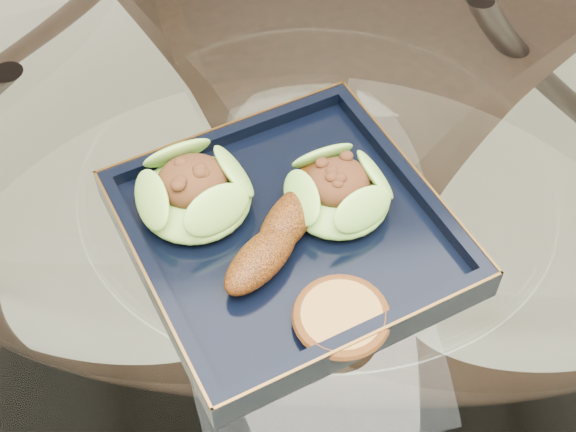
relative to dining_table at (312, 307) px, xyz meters
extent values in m
cylinder|color=white|center=(0.00, 0.00, 0.16)|extent=(1.10, 1.10, 0.01)
torus|color=black|center=(0.00, 0.00, 0.16)|extent=(1.13, 1.13, 0.02)
cylinder|color=black|center=(0.28, 0.28, -0.22)|extent=(0.04, 0.04, 0.75)
cylinder|color=black|center=(-0.28, 0.28, -0.22)|extent=(0.04, 0.04, 0.75)
cube|color=#321910|center=(0.16, 0.44, -0.10)|extent=(0.59, 0.59, 0.04)
cylinder|color=#321910|center=(0.07, 0.19, -0.36)|extent=(0.03, 0.03, 0.48)
cylinder|color=#321910|center=(0.42, 0.35, -0.36)|extent=(0.03, 0.03, 0.48)
cylinder|color=#321910|center=(-0.09, 0.54, -0.36)|extent=(0.03, 0.03, 0.48)
cylinder|color=#321910|center=(0.26, 0.70, -0.36)|extent=(0.03, 0.03, 0.48)
cube|color=black|center=(-0.03, -0.03, 0.17)|extent=(0.33, 0.33, 0.02)
ellipsoid|color=#579A2C|center=(-0.11, 0.02, 0.20)|extent=(0.12, 0.12, 0.04)
ellipsoid|color=#569B2D|center=(0.02, -0.01, 0.20)|extent=(0.11, 0.11, 0.03)
ellipsoid|color=#66310A|center=(-0.03, -0.03, 0.20)|extent=(0.15, 0.16, 0.03)
cylinder|color=#AA7938|center=(-0.01, -0.13, 0.19)|extent=(0.08, 0.08, 0.01)
camera|label=1|loc=(-0.14, -0.46, 0.76)|focal=50.00mm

